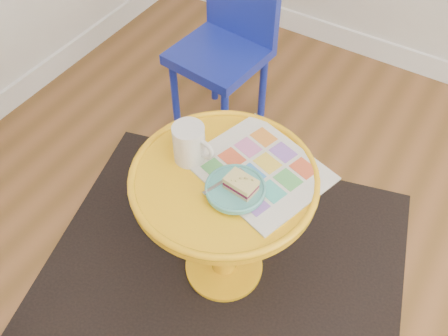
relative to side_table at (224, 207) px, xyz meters
The scene contains 9 objects.
room_walls 0.72m from the side_table, 123.57° to the left, with size 4.00×4.00×4.00m.
rug 0.38m from the side_table, 90.00° to the left, with size 1.30×1.10×0.01m, color black.
side_table is the anchor object (origin of this frame).
chair 0.82m from the side_table, 120.72° to the left, with size 0.38×0.38×0.79m.
newspaper 0.19m from the side_table, 45.82° to the left, with size 0.37×0.31×0.01m, color silver.
mug 0.25m from the side_table, behind, with size 0.14×0.10×0.13m.
plate 0.18m from the side_table, 30.17° to the right, with size 0.17×0.17×0.02m.
cake_slice 0.21m from the side_table, 21.66° to the right, with size 0.09×0.07×0.04m.
fork 0.18m from the side_table, 54.58° to the right, with size 0.06×0.14×0.00m.
Camera 1 is at (-0.14, -0.34, 1.67)m, focal length 40.00 mm.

